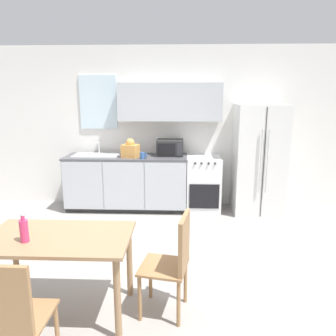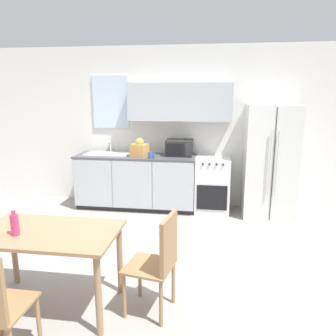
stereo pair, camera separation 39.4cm
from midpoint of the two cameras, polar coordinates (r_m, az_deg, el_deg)
ground_plane at (r=3.83m, az=-3.36°, el=-17.38°), size 12.00×12.00×0.00m
wall_back at (r=5.65m, az=1.57°, el=7.69°), size 12.00×0.38×2.70m
kitchen_counter at (r=5.59m, az=-3.53°, el=-2.35°), size 2.02×0.63×0.91m
oven_range at (r=5.49m, az=9.78°, el=-2.87°), size 0.56×0.60×0.91m
refrigerator at (r=5.46m, az=19.30°, el=1.10°), size 0.79×0.71×1.76m
kitchen_sink at (r=5.61m, az=-8.54°, el=2.47°), size 0.74×0.45×0.21m
microwave at (r=5.46m, az=4.09°, el=3.54°), size 0.44×0.37×0.26m
coffee_mug at (r=5.21m, az=-0.79°, el=2.25°), size 0.11×0.08×0.10m
grocery_bag_0 at (r=5.36m, az=-2.87°, el=3.36°), size 0.30×0.28×0.31m
dining_table at (r=3.10m, az=-16.65°, el=-12.38°), size 1.24×0.72×0.74m
dining_chair_side at (r=2.94m, az=2.50°, el=-15.45°), size 0.47×0.47×0.93m
drink_bottle at (r=3.03m, az=-21.80°, el=-9.11°), size 0.07×0.07×0.25m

